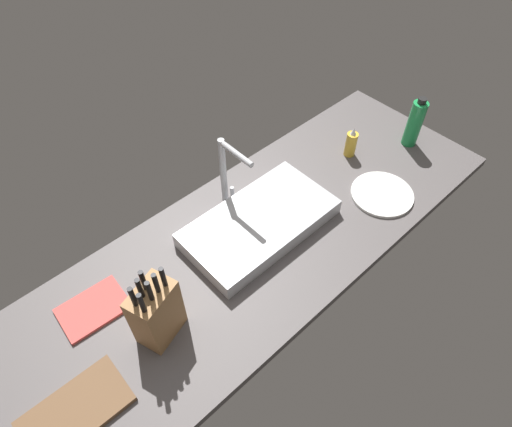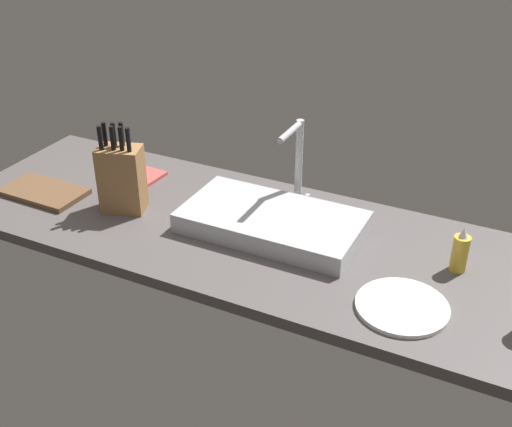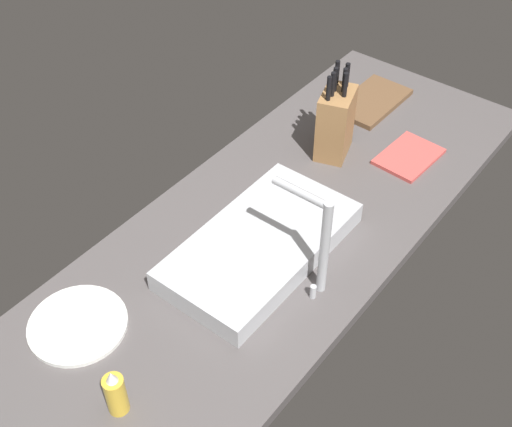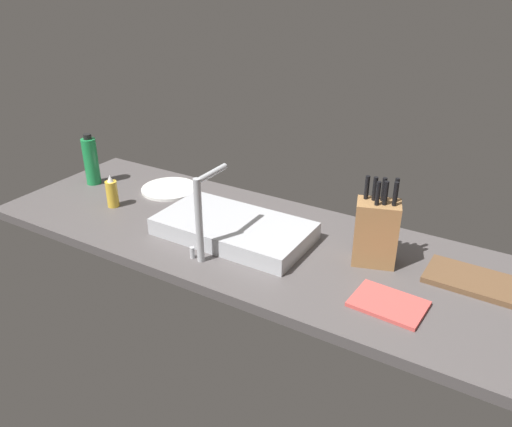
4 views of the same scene
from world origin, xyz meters
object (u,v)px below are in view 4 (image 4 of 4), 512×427
object	(u,v)px
faucet	(202,211)
dish_towel	(388,304)
knife_block	(376,232)
water_bottle	(91,161)
sink_basin	(234,229)
soap_bottle	(112,193)
dinner_plate	(170,189)
cutting_board	(473,281)

from	to	relation	value
faucet	dish_towel	distance (cm)	62.90
knife_block	water_bottle	xyz separation A→B (cm)	(127.37, 0.07, -0.80)
water_bottle	sink_basin	bearing A→B (deg)	173.69
knife_block	soap_bottle	size ratio (longest dim) A/B	2.17
dinner_plate	dish_towel	bearing A→B (deg)	163.54
knife_block	cutting_board	bearing A→B (deg)	169.18
sink_basin	cutting_board	distance (cm)	79.64
faucet	dish_towel	bearing A→B (deg)	-174.39
sink_basin	water_bottle	world-z (taller)	water_bottle
water_bottle	cutting_board	bearing A→B (deg)	-178.53
cutting_board	dish_towel	distance (cm)	30.52
sink_basin	dinner_plate	xyz separation A→B (cm)	(45.63, -19.78, -2.48)
soap_bottle	dinner_plate	bearing A→B (deg)	-111.01
sink_basin	dinner_plate	size ratio (longest dim) A/B	2.27
knife_block	soap_bottle	world-z (taller)	knife_block
sink_basin	faucet	distance (cm)	22.52
dinner_plate	cutting_board	bearing A→B (deg)	176.78
knife_block	cutting_board	xyz separation A→B (cm)	(-30.32, -3.98, -10.37)
soap_bottle	dinner_plate	xyz separation A→B (cm)	(-9.10, -23.70, -5.21)
faucet	sink_basin	bearing A→B (deg)	-91.02
cutting_board	soap_bottle	xyz separation A→B (cm)	(133.31, 16.70, 4.91)
soap_bottle	dish_towel	bearing A→B (deg)	176.25
sink_basin	dinner_plate	bearing A→B (deg)	-23.44
knife_block	dish_towel	size ratio (longest dim) A/B	1.43
soap_bottle	faucet	bearing A→B (deg)	166.13
water_bottle	dish_towel	bearing A→B (deg)	171.75
sink_basin	soap_bottle	distance (cm)	54.94
dinner_plate	dish_towel	xyz separation A→B (cm)	(-105.64, 31.22, 0.00)
knife_block	soap_bottle	xyz separation A→B (cm)	(102.99, 12.73, -5.46)
soap_bottle	dish_towel	distance (cm)	115.10
knife_block	dinner_plate	xyz separation A→B (cm)	(93.89, -10.97, -10.67)
faucet	knife_block	bearing A→B (deg)	-151.68
faucet	water_bottle	bearing A→B (deg)	-18.33
sink_basin	water_bottle	size ratio (longest dim) A/B	2.42
sink_basin	dish_towel	bearing A→B (deg)	169.21
knife_block	sink_basin	bearing A→B (deg)	-7.94
faucet	soap_bottle	world-z (taller)	faucet
faucet	knife_block	distance (cm)	55.51
sink_basin	dish_towel	xyz separation A→B (cm)	(-60.01, 11.43, -2.48)
faucet	cutting_board	world-z (taller)	faucet
dish_towel	soap_bottle	bearing A→B (deg)	-3.75
knife_block	dish_towel	bearing A→B (deg)	101.84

